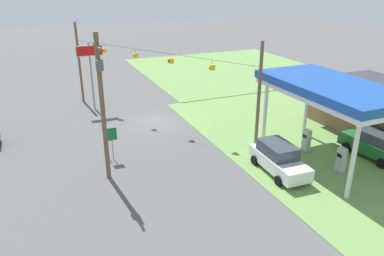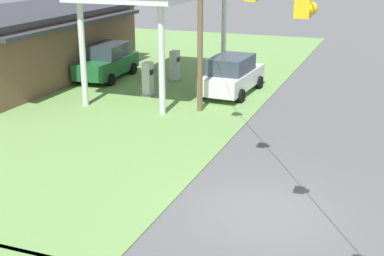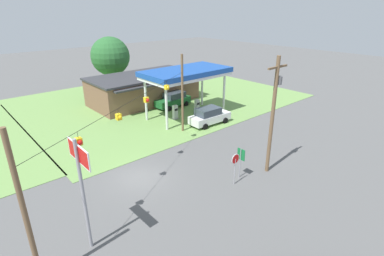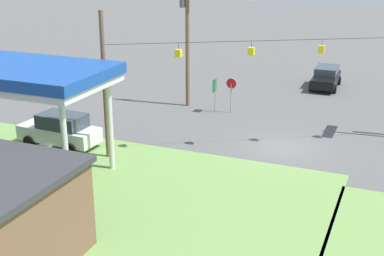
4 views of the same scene
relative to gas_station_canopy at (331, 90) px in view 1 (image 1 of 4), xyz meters
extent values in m
plane|color=#565656|center=(-11.86, -8.31, -5.11)|extent=(160.00, 160.00, 0.00)
cube|color=#6B934C|center=(-27.86, 7.69, -5.09)|extent=(24.00, 24.00, 0.04)
cube|color=silver|center=(0.00, 0.00, -0.19)|extent=(9.94, 5.10, 0.35)
cube|color=#19479E|center=(0.00, 0.00, 0.26)|extent=(10.14, 5.30, 0.55)
cylinder|color=silver|center=(-4.37, -1.95, -2.74)|extent=(0.28, 0.28, 4.74)
cylinder|color=silver|center=(4.37, -1.95, -2.74)|extent=(0.28, 0.28, 4.74)
cylinder|color=silver|center=(-4.37, 1.95, -2.74)|extent=(0.28, 0.28, 4.74)
cube|color=#333338|center=(-0.60, 4.40, -1.85)|extent=(12.56, 0.70, 0.20)
cube|color=gray|center=(-1.72, 0.00, -5.05)|extent=(0.71, 0.56, 0.12)
cube|color=silver|center=(-1.72, 0.00, -4.20)|extent=(0.55, 0.40, 1.58)
cube|color=black|center=(-1.72, -0.22, -3.88)|extent=(0.39, 0.03, 0.24)
cube|color=gray|center=(1.72, 0.00, -5.05)|extent=(0.71, 0.56, 0.12)
cube|color=silver|center=(1.72, 0.00, -4.20)|extent=(0.55, 0.40, 1.58)
cube|color=black|center=(1.72, -0.22, -3.88)|extent=(0.39, 0.03, 0.24)
cube|color=white|center=(0.22, -3.77, -4.36)|extent=(4.90, 2.08, 0.83)
cube|color=#333D47|center=(-0.07, -3.76, -3.55)|extent=(2.73, 1.83, 0.79)
cylinder|color=black|center=(1.76, -2.90, -4.77)|extent=(0.69, 0.25, 0.68)
cylinder|color=black|center=(1.67, -4.79, -4.77)|extent=(0.69, 0.25, 0.68)
cylinder|color=black|center=(-1.22, -2.76, -4.77)|extent=(0.69, 0.25, 0.68)
cylinder|color=black|center=(-1.31, -4.64, -4.77)|extent=(0.69, 0.25, 0.68)
cube|color=#1E602D|center=(0.89, 3.77, -4.34)|extent=(4.90, 2.16, 0.86)
cube|color=#333D47|center=(1.18, 3.79, -3.53)|extent=(2.74, 1.87, 0.75)
cylinder|color=black|center=(-0.53, 2.73, -4.77)|extent=(0.69, 0.26, 0.68)
cylinder|color=black|center=(-0.65, 4.62, -4.77)|extent=(0.69, 0.26, 0.68)
cylinder|color=black|center=(2.43, 2.93, -4.77)|extent=(0.69, 0.26, 0.68)
cylinder|color=#99999E|center=(-6.99, -13.70, -4.06)|extent=(0.08, 0.08, 2.10)
cylinder|color=white|center=(-6.99, -13.70, -3.01)|extent=(0.80, 0.03, 0.80)
cylinder|color=red|center=(-6.99, -13.70, -3.01)|extent=(0.70, 0.03, 0.70)
cylinder|color=gray|center=(-17.62, -12.63, -1.87)|extent=(0.18, 0.18, 6.48)
cube|color=white|center=(-17.52, -12.63, 0.57)|extent=(0.06, 2.46, 1.01)
cube|color=red|center=(-17.52, -12.63, 0.57)|extent=(0.07, 2.34, 0.89)
cylinder|color=gray|center=(-5.95, -13.32, -3.91)|extent=(0.07, 0.07, 2.40)
cube|color=#146B33|center=(-5.90, -13.32, -3.16)|extent=(0.04, 0.70, 0.90)
cylinder|color=brown|center=(-3.53, -14.14, -0.55)|extent=(0.28, 0.28, 9.13)
cube|color=brown|center=(-3.53, -14.14, 3.22)|extent=(2.20, 0.14, 0.14)
cylinder|color=#59595B|center=(-3.18, -14.14, 2.22)|extent=(0.44, 0.44, 0.60)
cylinder|color=brown|center=(-20.40, -13.31, -1.10)|extent=(0.24, 0.24, 8.03)
cylinder|color=brown|center=(-3.32, -3.31, -1.10)|extent=(0.24, 0.24, 8.03)
cylinder|color=black|center=(-11.86, -8.31, 1.15)|extent=(17.09, 10.02, 0.02)
cylinder|color=black|center=(-16.98, -11.31, 0.98)|extent=(0.02, 0.02, 0.35)
cube|color=yellow|center=(-16.98, -11.31, 0.60)|extent=(0.32, 0.32, 0.40)
sphere|color=red|center=(-16.98, -11.48, 0.60)|extent=(0.28, 0.28, 0.28)
cylinder|color=black|center=(-13.57, -9.31, 0.98)|extent=(0.02, 0.02, 0.35)
cube|color=yellow|center=(-13.57, -9.31, 0.60)|extent=(0.32, 0.32, 0.40)
sphere|color=yellow|center=(-13.57, -9.48, 0.60)|extent=(0.28, 0.28, 0.28)
cylinder|color=black|center=(-10.15, -7.31, 0.98)|extent=(0.02, 0.02, 0.35)
cube|color=yellow|center=(-10.15, -7.31, 0.60)|extent=(0.32, 0.32, 0.40)
sphere|color=red|center=(-10.15, -7.48, 0.60)|extent=(0.28, 0.28, 0.28)
cylinder|color=black|center=(-6.74, -5.31, 0.98)|extent=(0.02, 0.02, 0.35)
cube|color=yellow|center=(-6.74, -5.31, 0.60)|extent=(0.32, 0.32, 0.40)
sphere|color=yellow|center=(-6.74, -5.48, 0.60)|extent=(0.28, 0.28, 0.28)
camera|label=1|loc=(17.98, -17.57, 6.76)|focal=35.00mm
camera|label=2|loc=(-24.92, -11.19, 1.72)|focal=50.00mm
camera|label=3|loc=(-21.92, -25.95, 7.18)|focal=28.00mm
camera|label=4|loc=(-18.07, 20.35, 6.11)|focal=50.00mm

